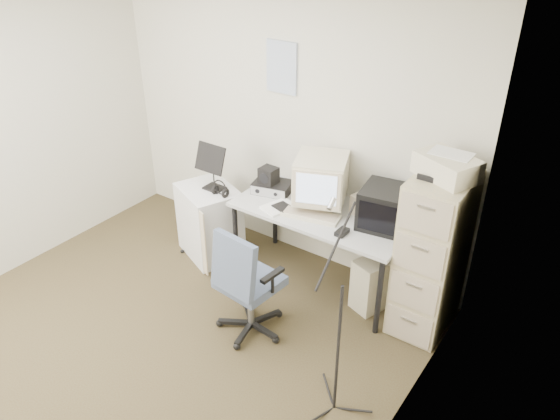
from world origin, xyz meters
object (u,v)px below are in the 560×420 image
Objects in this scene: desk at (321,248)px; office_chair at (250,280)px; side_cart at (210,222)px; filing_cabinet at (432,255)px.

office_chair is at bearing -98.91° from desk.
filing_cabinet is at bearing 29.06° from side_cart.
office_chair is at bearing -10.30° from side_cart.
filing_cabinet reaches higher than desk.
desk is at bearing 32.91° from side_cart.
filing_cabinet is at bearing 44.17° from office_chair.
desk reaches higher than side_cart.
side_cart is at bearing -169.81° from desk.
office_chair is 1.16m from side_cart.
filing_cabinet is 1.39m from office_chair.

